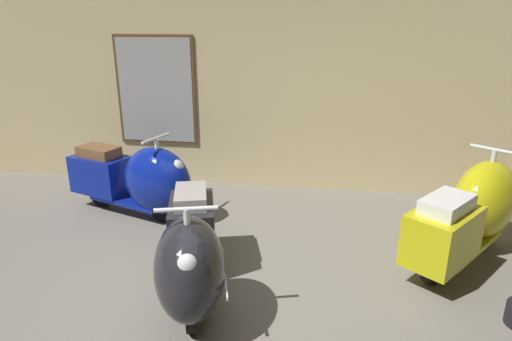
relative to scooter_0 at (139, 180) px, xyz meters
The scene contains 5 objects.
ground_plane 2.39m from the scooter_0, 53.36° to the right, with size 60.00×60.00×0.00m, color slate.
showroom_back_wall 2.47m from the scooter_0, 41.08° to the left, with size 18.00×0.63×3.65m.
scooter_0 is the anchor object (origin of this frame).
scooter_1 2.00m from the scooter_0, 55.21° to the right, with size 0.93×1.80×1.06m.
scooter_2 3.78m from the scooter_0, ahead, with size 1.53×1.75×1.11m.
Camera 1 is at (0.77, -2.89, 2.36)m, focal length 30.61 mm.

